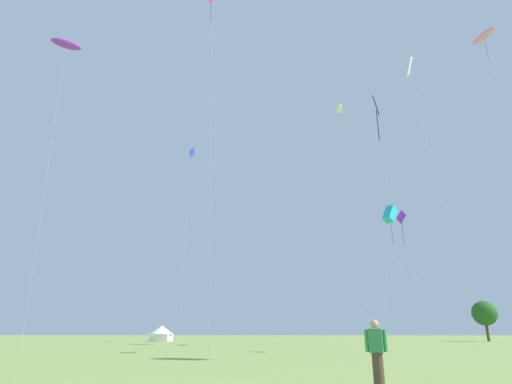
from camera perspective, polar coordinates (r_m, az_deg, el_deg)
The scene contains 11 objects.
kite_white_parafoil at distance 71.24m, azimuth 11.28°, elevation 10.94°, with size 1.54×3.22×36.62m.
kite_cyan_box at distance 33.71m, azimuth 17.80°, elevation -2.92°, with size 2.52×2.35×10.74m.
kite_black_diamond at distance 56.13m, azimuth 16.07°, elevation 10.93°, with size 1.22×3.50×30.29m.
kite_blue_diamond at distance 70.50m, azimuth -8.77°, elevation 4.52°, with size 0.65×2.13×30.83m.
kite_white_diamond at distance 35.11m, azimuth 20.35°, elevation 15.10°, with size 1.44×2.38×21.61m.
kite_pink_parafoil at distance 60.16m, azimuth 28.65°, elevation 18.12°, with size 2.55×3.58×35.72m.
kite_purple_diamond at distance 52.58m, azimuth 19.28°, elevation -3.70°, with size 2.03×1.58×15.29m.
kite_purple_parafoil at distance 45.22m, azimuth -24.46°, elevation 17.83°, with size 2.76×2.45×27.49m.
person_spectator at distance 12.10m, azimuth 16.18°, elevation -20.57°, with size 0.57×0.32×1.73m.
festival_tent_left at distance 71.49m, azimuth -12.74°, elevation -18.19°, with size 3.71×3.71×2.41m.
tree_distant_right at distance 79.24m, azimuth 28.70°, elevation -14.32°, with size 3.86×3.86×6.22m.
Camera 1 is at (4.26, -3.26, 1.42)m, focal length 29.34 mm.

